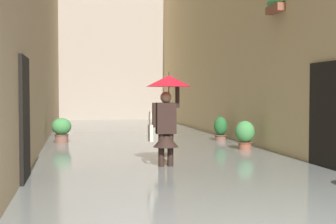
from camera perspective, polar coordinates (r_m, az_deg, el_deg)
name	(u,v)px	position (r m, az deg, el deg)	size (l,w,h in m)	color
ground_plane	(138,143)	(14.69, -3.68, -3.90)	(60.00, 60.00, 0.00)	slate
flood_water	(138,141)	(14.68, -3.68, -3.58)	(6.39, 26.55, 0.16)	slate
building_facade_left	(249,12)	(15.76, 10.03, 12.12)	(2.04, 24.55, 8.57)	tan
person_wading	(167,106)	(8.99, -0.12, 0.76)	(0.89, 0.89, 2.01)	black
potted_plant_mid_left	(221,130)	(14.03, 6.51, -2.26)	(0.40, 0.40, 0.88)	brown
potted_plant_near_left	(245,136)	(11.91, 9.48, -2.89)	(0.49, 0.49, 0.89)	brown
potted_plant_near_right	(62,131)	(13.60, -13.01, -2.27)	(0.56, 0.56, 0.88)	brown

